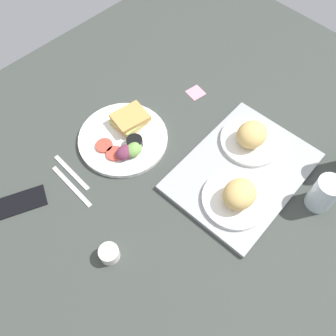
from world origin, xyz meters
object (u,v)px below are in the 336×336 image
Objects in this scene: espresso_cup at (109,254)px; sticky_note at (196,92)px; serving_tray at (242,171)px; bread_plate_near at (251,137)px; knife at (71,186)px; fork at (71,172)px; cell_phone at (22,202)px; plate_with_salad at (125,137)px; bread_plate_far at (237,196)px; drinking_glass at (324,194)px.

sticky_note is at bearing -158.11° from espresso_cup.
serving_tray is 47.87cm from espresso_cup.
bread_plate_near is at bearing 176.25° from espresso_cup.
serving_tray is 2.27× the size of bread_plate_near.
knife is (41.44, -33.99, -0.55)cm from serving_tray.
fork is 17.12cm from cell_phone.
plate_with_salad is at bearing -48.15° from bread_plate_near.
knife is (-5.62, -25.29, -1.75)cm from espresso_cup.
knife is at bearing -51.37° from bread_plate_far.
bread_plate_near reaches higher than plate_with_salad.
fork is (28.49, -43.40, -4.49)cm from bread_plate_far.
espresso_cup is 66.21cm from sticky_note.
espresso_cup is at bearing -3.75° from bread_plate_near.
bread_plate_far reaches higher than espresso_cup.
drinking_glass is at bearing 108.92° from serving_tray.
plate_with_salad is 63.70cm from drinking_glass.
serving_tray is 2.65× the size of fork.
bread_plate_near is 1.38× the size of cell_phone.
plate_with_salad is 2.48× the size of drinking_glass.
bread_plate_near is 1.17× the size of fork.
espresso_cup reaches higher than serving_tray.
plate_with_salad is 23.75cm from knife.
knife is (49.19, -56.60, -5.73)cm from drinking_glass.
serving_tray is 2.28× the size of bread_plate_far.
cell_phone is 2.57× the size of sticky_note.
sticky_note is at bearing 176.07° from plate_with_salad.
bread_plate_near reaches higher than cell_phone.
serving_tray is at bearing 66.73° from sticky_note.
espresso_cup is 32.57cm from cell_phone.
bread_plate_near is 3.54× the size of sticky_note.
bread_plate_far is at bearing 158.15° from cell_phone.
fork is (38.44, -37.99, -0.55)cm from serving_tray.
serving_tray is 3.76× the size of drinking_glass.
drinking_glass is at bearing 41.47° from knife.
serving_tray is 2.37× the size of knife.
bread_plate_near is 1.04× the size of knife.
bread_plate_near is 22.15cm from bread_plate_far.
bread_plate_near reaches higher than serving_tray.
serving_tray is at bearing 51.12° from knife.
knife is at bearing -102.52° from espresso_cup.
serving_tray is at bearing -151.45° from bread_plate_far.
fork is 3.04× the size of sticky_note.
drinking_glass reaches higher than espresso_cup.
serving_tray is 1.51× the size of plate_with_salad.
knife is at bearing -39.36° from serving_tray.
espresso_cup is 0.33× the size of fork.
drinking_glass is 0.63× the size of knife.
cell_phone is at bearing -96.97° from fork.
plate_with_salad is (17.79, -35.58, 0.86)cm from serving_tray.
espresso_cup is at bearing -12.05° from knife.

